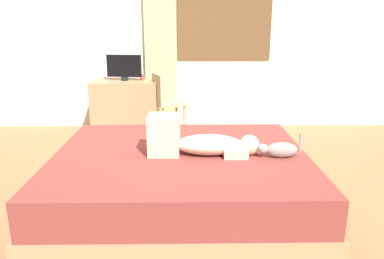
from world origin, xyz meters
The scene contains 10 objects.
ground_plane centered at (0.00, 0.00, 0.00)m, with size 16.00×16.00×0.00m, color olive.
back_wall_with_window centered at (0.02, 2.43, 1.46)m, with size 6.40×0.14×2.90m.
bed centered at (-0.09, -0.09, 0.21)m, with size 2.21×1.90×0.44m.
person_lying centered at (0.05, -0.12, 0.55)m, with size 0.94×0.29×0.34m.
cat centered at (0.72, -0.22, 0.50)m, with size 0.36×0.11×0.21m.
desk centered at (-0.89, 2.03, 0.37)m, with size 0.90×0.56×0.74m.
tv_monitor centered at (-0.89, 2.03, 0.92)m, with size 0.48×0.10×0.35m.
cup centered at (-0.65, 2.10, 0.78)m, with size 0.07×0.07×0.08m, color #B23D38.
chair_by_desk centered at (-0.33, 1.82, 0.51)m, with size 0.49×0.49×0.86m.
curtain_left centered at (-0.41, 2.31, 1.17)m, with size 0.44×0.06×2.34m, color #ADCC75.
Camera 1 is at (-0.04, -3.13, 1.52)m, focal length 35.10 mm.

